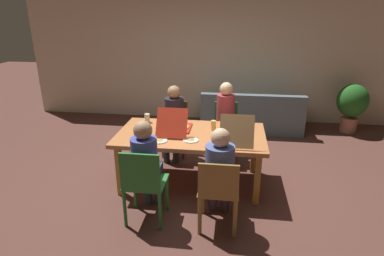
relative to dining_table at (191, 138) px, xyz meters
The scene contains 20 objects.
ground_plane 0.67m from the dining_table, ahead, with size 20.00×20.00×0.00m, color brown.
back_wall 3.04m from the dining_table, 90.00° to the left, with size 7.94×0.12×2.74m, color beige.
dining_table is the anchor object (origin of this frame).
chair_0 1.08m from the dining_table, 111.83° to the right, with size 0.45×0.43×0.92m.
person_0 0.92m from the dining_table, 115.51° to the right, with size 0.29×0.50×1.20m.
chair_1 1.09m from the dining_table, 66.36° to the left, with size 0.40×0.44×0.89m.
person_1 0.94m from the dining_table, 62.62° to the left, with size 0.28×0.51×1.26m.
chair_2 1.08m from the dining_table, 111.82° to the left, with size 0.40×0.41×0.88m.
person_2 0.93m from the dining_table, 115.29° to the left, with size 0.31×0.54×1.18m.
chair_3 1.10m from the dining_table, 66.56° to the right, with size 0.44×0.46×0.87m.
person_3 0.96m from the dining_table, 63.22° to the right, with size 0.31×0.49×1.17m.
pizza_box_0 0.28m from the dining_table, 158.45° to the left, with size 0.40×0.63×0.36m.
pizza_box_1 0.65m from the dining_table, 18.85° to the right, with size 0.40×0.54×0.41m.
plate_0 0.50m from the dining_table, 138.33° to the right, with size 0.21×0.21×0.03m.
plate_1 0.27m from the dining_table, 83.11° to the right, with size 0.20×0.20×0.03m.
drinking_glass_0 0.80m from the dining_table, 152.59° to the left, with size 0.08×0.08×0.13m, color silver.
drinking_glass_1 0.36m from the dining_table, 28.84° to the left, with size 0.07×0.07×0.14m, color #E6C063.
drinking_glass_2 0.74m from the dining_table, 166.30° to the right, with size 0.07×0.07×0.10m, color #B34C2C.
couch 2.50m from the dining_table, 68.18° to the left, with size 1.99×0.83×0.80m.
potted_plant 3.74m from the dining_table, 40.26° to the left, with size 0.59×0.59×0.97m.
Camera 1 is at (0.54, -4.01, 2.31)m, focal length 30.16 mm.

